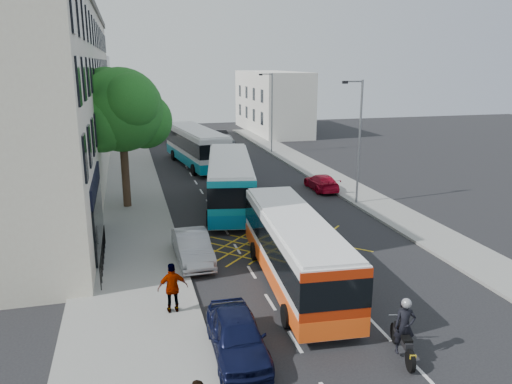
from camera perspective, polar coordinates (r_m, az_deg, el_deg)
ground at (r=21.29m, az=10.10°, el=-11.29°), size 120.00×120.00×0.00m
pavement_left at (r=33.56m, az=-14.45°, el=-1.66°), size 5.00×70.00×0.15m
pavement_right at (r=37.10m, az=11.04°, el=0.09°), size 3.00×70.00×0.15m
terrace_main at (r=42.23m, az=-22.78°, el=10.18°), size 8.30×45.00×13.50m
terrace_far at (r=72.63m, az=-19.51°, el=10.49°), size 8.00×20.00×10.00m
building_right at (r=68.28m, az=1.80°, el=10.25°), size 6.00×18.00×8.00m
street_tree at (r=32.38m, az=-15.17°, el=8.94°), size 6.30×5.70×8.80m
lamp_near at (r=33.01m, az=11.62°, el=6.32°), size 1.45×0.15×8.00m
lamp_far at (r=51.58m, az=1.72°, el=9.51°), size 1.45×0.15×8.00m
railings at (r=24.17m, az=-17.12°, el=-6.65°), size 0.08×5.60×1.14m
bus_near at (r=21.28m, az=4.42°, el=-6.51°), size 3.22×10.72×2.97m
bus_mid at (r=32.38m, az=-3.00°, el=1.22°), size 4.78×11.92×3.27m
bus_far at (r=45.93m, az=-6.87°, el=5.22°), size 4.38×12.34×3.40m
motorbike at (r=17.15m, az=16.56°, el=-14.83°), size 0.85×2.28×2.05m
parked_car_blue at (r=16.68m, az=-2.16°, el=-16.07°), size 1.81×4.23×1.42m
parked_car_silver at (r=23.96m, az=-7.27°, el=-6.28°), size 1.64×4.41×1.44m
red_hatchback at (r=37.27m, az=7.49°, el=1.12°), size 1.73×4.11×1.18m
distant_car_grey at (r=60.86m, az=-8.83°, el=6.47°), size 2.69×5.50×1.50m
distant_car_silver at (r=56.83m, az=-3.58°, el=5.99°), size 1.76×4.19×1.41m
distant_car_dark at (r=61.26m, az=-4.15°, el=6.54°), size 1.58×3.90×1.26m
pedestrian_far at (r=19.08m, az=-9.50°, el=-10.75°), size 1.14×0.51×1.92m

